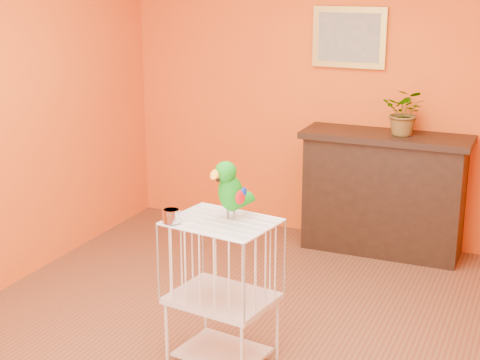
% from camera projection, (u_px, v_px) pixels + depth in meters
% --- Properties ---
extents(ground, '(4.50, 4.50, 0.00)m').
position_uv_depth(ground, '(243.00, 350.00, 4.60)').
color(ground, brown).
rests_on(ground, ground).
extents(room_shell, '(4.50, 4.50, 4.50)m').
position_uv_depth(room_shell, '(244.00, 99.00, 4.16)').
color(room_shell, '#DF5A14').
rests_on(room_shell, ground).
extents(console_cabinet, '(1.36, 0.49, 1.01)m').
position_uv_depth(console_cabinet, '(383.00, 193.00, 6.08)').
color(console_cabinet, black).
rests_on(console_cabinet, ground).
extents(potted_plant, '(0.36, 0.40, 0.29)m').
position_uv_depth(potted_plant, '(405.00, 117.00, 5.86)').
color(potted_plant, '#26722D').
rests_on(potted_plant, console_cabinet).
extents(framed_picture, '(0.62, 0.04, 0.50)m').
position_uv_depth(framed_picture, '(349.00, 37.00, 6.07)').
color(framed_picture, gold).
rests_on(framed_picture, room_shell).
extents(birdcage, '(0.65, 0.53, 0.90)m').
position_uv_depth(birdcage, '(222.00, 291.00, 4.32)').
color(birdcage, beige).
rests_on(birdcage, ground).
extents(feed_cup, '(0.10, 0.10, 0.07)m').
position_uv_depth(feed_cup, '(171.00, 216.00, 4.16)').
color(feed_cup, silver).
rests_on(feed_cup, birdcage).
extents(parrot, '(0.21, 0.31, 0.35)m').
position_uv_depth(parrot, '(231.00, 189.00, 4.20)').
color(parrot, '#59544C').
rests_on(parrot, birdcage).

